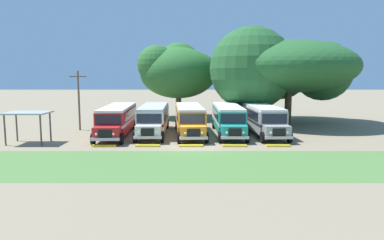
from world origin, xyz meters
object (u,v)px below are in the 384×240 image
Objects in this scene: parked_bus_slot_0 at (118,119)px; waiting_shelter at (28,115)px; parked_bus_slot_1 at (154,118)px; parked_bus_slot_3 at (229,118)px; parked_bus_slot_4 at (263,118)px; utility_pole at (80,98)px; secondary_tree at (283,68)px; broad_shade_tree at (179,70)px; parked_bus_slot_2 at (190,118)px.

parked_bus_slot_0 reaches higher than waiting_shelter.
parked_bus_slot_1 is 7.47m from parked_bus_slot_3.
parked_bus_slot_3 is at bearing -93.60° from parked_bus_slot_4.
utility_pole is at bearing -98.49° from parked_bus_slot_3.
parked_bus_slot_3 is 12.11m from secondary_tree.
parked_bus_slot_3 is 0.60× the size of secondary_tree.
parked_bus_slot_0 is 8.06m from waiting_shelter.
waiting_shelter is at bearing -123.07° from broad_shade_tree.
secondary_tree is 23.99m from utility_pole.
parked_bus_slot_3 is at bearing -67.94° from broad_shade_tree.
parked_bus_slot_3 is (7.47, -0.08, 0.00)m from parked_bus_slot_1.
utility_pole is at bearing -124.88° from parked_bus_slot_0.
parked_bus_slot_0 is 1.00× the size of parked_bus_slot_3.
secondary_tree is (18.35, 8.91, 5.10)m from parked_bus_slot_0.
utility_pole is at bearing -165.69° from secondary_tree.
parked_bus_slot_3 is at bearing 15.96° from waiting_shelter.
waiting_shelter is (-10.26, -5.15, 0.87)m from parked_bus_slot_1.
parked_bus_slot_4 is 21.78m from waiting_shelter.
waiting_shelter is (-17.73, -5.07, 0.87)m from parked_bus_slot_3.
utility_pole is 1.75× the size of waiting_shelter.
parked_bus_slot_2 is 1.73× the size of utility_pole.
parked_bus_slot_1 is 0.99× the size of parked_bus_slot_2.
parked_bus_slot_4 is (3.44, -0.03, 0.00)m from parked_bus_slot_3.
broad_shade_tree is at bearing 48.51° from utility_pole.
parked_bus_slot_2 is at bearing -143.43° from secondary_tree.
waiting_shelter is (-21.17, -5.04, 0.87)m from parked_bus_slot_4.
secondary_tree is at bearing -23.17° from broad_shade_tree.
parked_bus_slot_0 is at bearing -154.10° from secondary_tree.
parked_bus_slot_2 is at bearing -91.53° from parked_bus_slot_4.
secondary_tree reaches higher than parked_bus_slot_4.
secondary_tree is (12.93, -5.53, 0.14)m from broad_shade_tree.
parked_bus_slot_0 and parked_bus_slot_2 have the same top height.
parked_bus_slot_3 is 15.89m from utility_pole.
secondary_tree is at bearing 27.70° from waiting_shelter.
waiting_shelter is (-12.19, -18.73, -4.08)m from broad_shade_tree.
secondary_tree reaches higher than parked_bus_slot_3.
parked_bus_slot_4 is 1.03× the size of broad_shade_tree.
broad_shade_tree is at bearing -177.03° from parked_bus_slot_2.
waiting_shelter is at bearing -74.66° from parked_bus_slot_2.
broad_shade_tree is 22.72m from waiting_shelter.
secondary_tree is (7.40, 8.12, 5.10)m from parked_bus_slot_3.
broad_shade_tree is 15.55m from utility_pole.
waiting_shelter is at bearing -152.30° from secondary_tree.
broad_shade_tree is (-8.97, 13.69, 4.95)m from parked_bus_slot_4.
broad_shade_tree is (-1.67, 13.89, 4.95)m from parked_bus_slot_2.
parked_bus_slot_1 reaches higher than waiting_shelter.
parked_bus_slot_1 is at bearing -151.58° from secondary_tree.
parked_bus_slot_2 is 1.03× the size of broad_shade_tree.
secondary_tree is at bearing 114.06° from parked_bus_slot_0.
parked_bus_slot_0 is 14.41m from parked_bus_slot_4.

